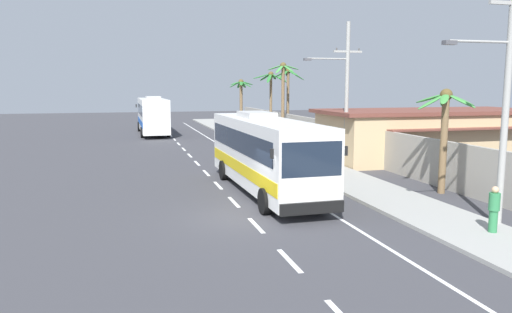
{
  "coord_description": "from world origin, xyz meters",
  "views": [
    {
      "loc": [
        -4.44,
        -17.98,
        4.98
      ],
      "look_at": [
        1.46,
        4.28,
        1.7
      ],
      "focal_mm": 34.79,
      "sensor_mm": 36.0,
      "label": 1
    }
  ],
  "objects_px": {
    "coach_bus_far_lane": "(153,115)",
    "utility_pole_mid": "(345,92)",
    "pedestrian_far_walk": "(279,134)",
    "palm_fourth": "(283,87)",
    "palm_third": "(241,95)",
    "pedestrian_midwalk": "(271,137)",
    "motorcycle_beside_bus": "(266,153)",
    "palm_second": "(288,87)",
    "palm_nearest": "(271,88)",
    "utility_pole_nearest": "(505,91)",
    "coach_bus_foreground": "(265,151)",
    "pedestrian_near_kerb": "(494,208)",
    "palm_farthest": "(445,120)",
    "roadside_building": "(428,134)"
  },
  "relations": [
    {
      "from": "pedestrian_far_walk",
      "to": "palm_third",
      "type": "xyz_separation_m",
      "value": [
        0.09,
        14.09,
        2.94
      ]
    },
    {
      "from": "coach_bus_foreground",
      "to": "palm_third",
      "type": "xyz_separation_m",
      "value": [
        5.94,
        30.36,
        2.06
      ]
    },
    {
      "from": "motorcycle_beside_bus",
      "to": "utility_pole_nearest",
      "type": "height_order",
      "value": "utility_pole_nearest"
    },
    {
      "from": "palm_nearest",
      "to": "palm_fourth",
      "type": "relative_size",
      "value": 0.91
    },
    {
      "from": "pedestrian_midwalk",
      "to": "utility_pole_nearest",
      "type": "xyz_separation_m",
      "value": [
        1.51,
        -23.03,
        3.83
      ]
    },
    {
      "from": "palm_second",
      "to": "palm_farthest",
      "type": "distance_m",
      "value": 26.09
    },
    {
      "from": "coach_bus_far_lane",
      "to": "utility_pole_mid",
      "type": "distance_m",
      "value": 26.77
    },
    {
      "from": "motorcycle_beside_bus",
      "to": "pedestrian_midwalk",
      "type": "bearing_deg",
      "value": 70.39
    },
    {
      "from": "coach_bus_foreground",
      "to": "roadside_building",
      "type": "bearing_deg",
      "value": 27.84
    },
    {
      "from": "coach_bus_foreground",
      "to": "palm_nearest",
      "type": "relative_size",
      "value": 1.82
    },
    {
      "from": "coach_bus_far_lane",
      "to": "roadside_building",
      "type": "height_order",
      "value": "coach_bus_far_lane"
    },
    {
      "from": "coach_bus_foreground",
      "to": "motorcycle_beside_bus",
      "type": "bearing_deg",
      "value": 73.77
    },
    {
      "from": "coach_bus_far_lane",
      "to": "pedestrian_midwalk",
      "type": "distance_m",
      "value": 17.15
    },
    {
      "from": "palm_second",
      "to": "pedestrian_far_walk",
      "type": "bearing_deg",
      "value": -113.36
    },
    {
      "from": "utility_pole_mid",
      "to": "palm_third",
      "type": "xyz_separation_m",
      "value": [
        -0.64,
        24.9,
        -0.66
      ]
    },
    {
      "from": "motorcycle_beside_bus",
      "to": "utility_pole_mid",
      "type": "bearing_deg",
      "value": -37.25
    },
    {
      "from": "pedestrian_midwalk",
      "to": "coach_bus_far_lane",
      "type": "bearing_deg",
      "value": -6.13
    },
    {
      "from": "pedestrian_midwalk",
      "to": "utility_pole_mid",
      "type": "bearing_deg",
      "value": 154.62
    },
    {
      "from": "palm_fourth",
      "to": "palm_farthest",
      "type": "xyz_separation_m",
      "value": [
        0.22,
        -23.45,
        -1.46
      ]
    },
    {
      "from": "coach_bus_foreground",
      "to": "utility_pole_nearest",
      "type": "height_order",
      "value": "utility_pole_nearest"
    },
    {
      "from": "pedestrian_midwalk",
      "to": "pedestrian_far_walk",
      "type": "distance_m",
      "value": 1.47
    },
    {
      "from": "pedestrian_midwalk",
      "to": "pedestrian_far_walk",
      "type": "xyz_separation_m",
      "value": [
        1.0,
        1.08,
        0.06
      ]
    },
    {
      "from": "pedestrian_far_walk",
      "to": "palm_nearest",
      "type": "height_order",
      "value": "palm_nearest"
    },
    {
      "from": "utility_pole_nearest",
      "to": "roadside_building",
      "type": "bearing_deg",
      "value": 64.38
    },
    {
      "from": "pedestrian_far_walk",
      "to": "palm_third",
      "type": "height_order",
      "value": "palm_third"
    },
    {
      "from": "coach_bus_far_lane",
      "to": "motorcycle_beside_bus",
      "type": "height_order",
      "value": "coach_bus_far_lane"
    },
    {
      "from": "pedestrian_near_kerb",
      "to": "pedestrian_midwalk",
      "type": "xyz_separation_m",
      "value": [
        -0.58,
        23.99,
        0.03
      ]
    },
    {
      "from": "pedestrian_near_kerb",
      "to": "palm_farthest",
      "type": "xyz_separation_m",
      "value": [
        2.46,
        6.3,
        2.48
      ]
    },
    {
      "from": "coach_bus_foreground",
      "to": "pedestrian_far_walk",
      "type": "xyz_separation_m",
      "value": [
        5.86,
        16.27,
        -0.88
      ]
    },
    {
      "from": "utility_pole_mid",
      "to": "palm_farthest",
      "type": "xyz_separation_m",
      "value": [
        1.31,
        -7.96,
        -1.22
      ]
    },
    {
      "from": "palm_farthest",
      "to": "pedestrian_far_walk",
      "type": "bearing_deg",
      "value": 96.18
    },
    {
      "from": "utility_pole_nearest",
      "to": "palm_fourth",
      "type": "height_order",
      "value": "utility_pole_nearest"
    },
    {
      "from": "coach_bus_foreground",
      "to": "palm_third",
      "type": "height_order",
      "value": "palm_third"
    },
    {
      "from": "palm_fourth",
      "to": "motorcycle_beside_bus",
      "type": "bearing_deg",
      "value": -112.68
    },
    {
      "from": "coach_bus_foreground",
      "to": "coach_bus_far_lane",
      "type": "xyz_separation_m",
      "value": [
        -3.53,
        30.12,
        0.12
      ]
    },
    {
      "from": "motorcycle_beside_bus",
      "to": "palm_farthest",
      "type": "distance_m",
      "value": 12.62
    },
    {
      "from": "coach_bus_far_lane",
      "to": "palm_third",
      "type": "xyz_separation_m",
      "value": [
        9.47,
        0.25,
        1.94
      ]
    },
    {
      "from": "pedestrian_midwalk",
      "to": "roadside_building",
      "type": "distance_m",
      "value": 11.87
    },
    {
      "from": "motorcycle_beside_bus",
      "to": "palm_second",
      "type": "relative_size",
      "value": 0.29
    },
    {
      "from": "coach_bus_far_lane",
      "to": "palm_fourth",
      "type": "height_order",
      "value": "palm_fourth"
    },
    {
      "from": "palm_fourth",
      "to": "palm_nearest",
      "type": "bearing_deg",
      "value": 83.69
    },
    {
      "from": "coach_bus_foreground",
      "to": "utility_pole_nearest",
      "type": "relative_size",
      "value": 1.29
    },
    {
      "from": "pedestrian_far_walk",
      "to": "palm_fourth",
      "type": "xyz_separation_m",
      "value": [
        1.81,
        4.68,
        3.83
      ]
    },
    {
      "from": "pedestrian_near_kerb",
      "to": "roadside_building",
      "type": "height_order",
      "value": "roadside_building"
    },
    {
      "from": "palm_third",
      "to": "palm_farthest",
      "type": "bearing_deg",
      "value": -86.61
    },
    {
      "from": "pedestrian_near_kerb",
      "to": "palm_fourth",
      "type": "height_order",
      "value": "palm_fourth"
    },
    {
      "from": "utility_pole_mid",
      "to": "palm_farthest",
      "type": "distance_m",
      "value": 8.16
    },
    {
      "from": "coach_bus_foreground",
      "to": "palm_farthest",
      "type": "xyz_separation_m",
      "value": [
        7.89,
        -2.5,
        1.49
      ]
    },
    {
      "from": "coach_bus_far_lane",
      "to": "palm_second",
      "type": "relative_size",
      "value": 1.7
    },
    {
      "from": "palm_nearest",
      "to": "palm_second",
      "type": "distance_m",
      "value": 3.62
    }
  ]
}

